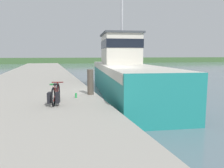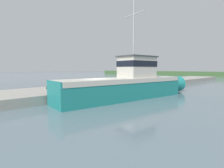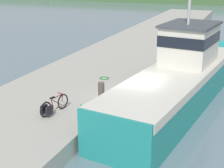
{
  "view_description": "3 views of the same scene",
  "coord_description": "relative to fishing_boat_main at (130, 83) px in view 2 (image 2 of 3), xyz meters",
  "views": [
    {
      "loc": [
        -3.03,
        -10.45,
        2.48
      ],
      "look_at": [
        -0.24,
        -0.9,
        1.16
      ],
      "focal_mm": 35.0,
      "sensor_mm": 36.0,
      "label": 1
    },
    {
      "loc": [
        11.93,
        -9.72,
        2.75
      ],
      "look_at": [
        0.28,
        1.81,
        1.3
      ],
      "focal_mm": 28.0,
      "sensor_mm": 36.0,
      "label": 2
    },
    {
      "loc": [
        4.5,
        -13.86,
        6.5
      ],
      "look_at": [
        -1.51,
        1.07,
        1.14
      ],
      "focal_mm": 55.0,
      "sensor_mm": 36.0,
      "label": 3
    }
  ],
  "objects": [
    {
      "name": "ground_plane",
      "position": [
        -1.61,
        -2.93,
        -1.4
      ],
      "size": [
        320.0,
        320.0,
        0.0
      ],
      "primitive_type": "plane",
      "color": "slate"
    },
    {
      "name": "dock_pier",
      "position": [
        -5.7,
        -2.93,
        -1.04
      ],
      "size": [
        6.32,
        80.0,
        0.72
      ],
      "primitive_type": "cube",
      "color": "#A39E93",
      "rests_on": "ground_plane"
    },
    {
      "name": "fishing_boat_main",
      "position": [
        0.0,
        0.0,
        0.0
      ],
      "size": [
        4.56,
        15.36,
        8.96
      ],
      "rotation": [
        0.0,
        0.0,
        -0.13
      ],
      "color": "teal",
      "rests_on": "ground_plane"
    },
    {
      "name": "bicycle_touring",
      "position": [
        -4.43,
        -5.35,
        -0.34
      ],
      "size": [
        0.63,
        1.72,
        0.74
      ],
      "rotation": [
        0.0,
        0.0,
        -0.19
      ],
      "color": "black",
      "rests_on": "dock_pier"
    },
    {
      "name": "mooring_post",
      "position": [
        -2.84,
        -3.8,
        -0.11
      ],
      "size": [
        0.28,
        0.28,
        1.13
      ],
      "primitive_type": "cylinder",
      "color": "#51473D",
      "rests_on": "dock_pier"
    },
    {
      "name": "hose_coil",
      "position": [
        -4.34,
        0.04,
        -0.65
      ],
      "size": [
        0.53,
        0.53,
        0.05
      ],
      "primitive_type": "torus",
      "color": "#197A2D",
      "rests_on": "dock_pier"
    },
    {
      "name": "water_bottle_by_bike",
      "position": [
        -3.57,
        -4.38,
        -0.58
      ],
      "size": [
        0.08,
        0.08,
        0.19
      ],
      "primitive_type": "cylinder",
      "color": "green",
      "rests_on": "dock_pier"
    }
  ]
}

